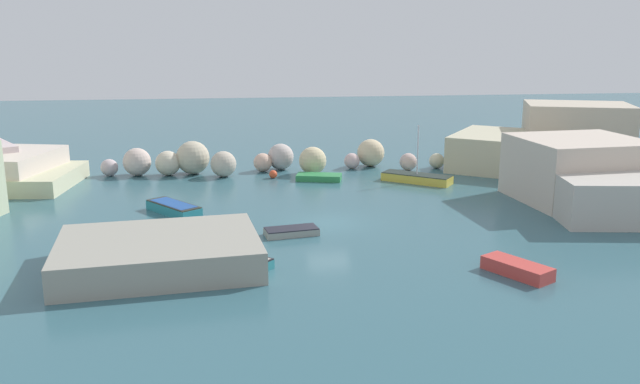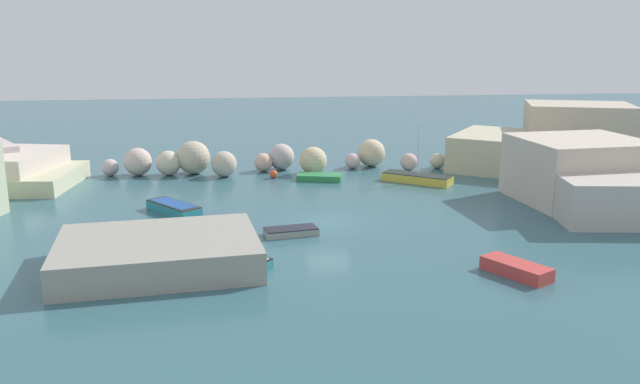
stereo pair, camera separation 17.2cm
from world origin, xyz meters
name	(u,v)px [view 2 (the right image)]	position (x,y,z in m)	size (l,w,h in m)	color
cove_water	(328,223)	(0.00, 0.00, 0.00)	(160.00, 160.00, 0.00)	#335E6A
cliff_headland_right	(590,152)	(21.74, 9.56, 2.09)	(24.54, 24.66, 5.71)	beige
rock_breakwater	(330,157)	(2.29, 15.22, 1.12)	(35.31, 4.84, 2.65)	beige
stone_dock	(158,253)	(-9.17, -6.59, 0.75)	(9.39, 6.95, 1.51)	gray
channel_buoy	(274,174)	(-2.45, 12.93, 0.32)	(0.63, 0.63, 0.63)	#E04C28
moored_boat_0	(291,231)	(-2.41, -2.13, 0.21)	(3.14, 1.77, 0.43)	gray
moored_boat_1	(516,269)	(7.46, -9.77, 0.32)	(2.74, 3.49, 0.64)	#C93E39
moored_boat_2	(319,177)	(1.00, 11.77, 0.23)	(3.69, 2.42, 0.46)	#2F8849
moored_boat_3	(417,178)	(8.26, 10.04, 0.34)	(5.14, 4.45, 4.35)	gold
moored_boat_4	(248,267)	(-4.91, -7.76, 0.28)	(2.43, 2.45, 0.52)	teal
moored_boat_5	(174,208)	(-9.31, 3.47, 0.34)	(3.70, 4.20, 0.65)	teal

